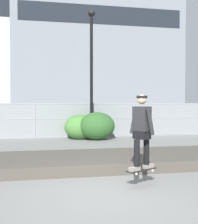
{
  "coord_description": "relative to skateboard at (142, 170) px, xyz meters",
  "views": [
    {
      "loc": [
        -1.29,
        -5.56,
        1.85
      ],
      "look_at": [
        0.96,
        5.97,
        1.49
      ],
      "focal_mm": 46.27,
      "sensor_mm": 36.0,
      "label": 1
    }
  ],
  "objects": [
    {
      "name": "ground_plane",
      "position": [
        -0.86,
        -0.51,
        -0.36
      ],
      "size": [
        120.0,
        120.0,
        0.0
      ],
      "primitive_type": "plane",
      "color": "slate"
    },
    {
      "name": "skateboard",
      "position": [
        0.0,
        0.0,
        0.0
      ],
      "size": [
        0.8,
        0.55,
        0.07
      ],
      "color": "black"
    },
    {
      "name": "shrub_center",
      "position": [
        0.52,
        8.16,
        0.33
      ],
      "size": [
        1.81,
        1.48,
        1.4
      ],
      "color": "#2D5B28",
      "rests_on": "ground_plane"
    },
    {
      "name": "chain_fence",
      "position": [
        -0.86,
        9.34,
        0.57
      ],
      "size": [
        17.11,
        0.06,
        1.85
      ],
      "color": "gray",
      "rests_on": "ground_plane"
    },
    {
      "name": "gravel_berm",
      "position": [
        -0.86,
        2.26,
        -0.21
      ],
      "size": [
        14.65,
        2.56,
        0.3
      ],
      "primitive_type": "cube",
      "color": "#4C473F",
      "rests_on": "ground_plane"
    },
    {
      "name": "street_lamp",
      "position": [
        0.38,
        9.01,
        3.84
      ],
      "size": [
        0.44,
        0.44,
        6.75
      ],
      "color": "black",
      "rests_on": "ground_plane"
    },
    {
      "name": "shrub_left",
      "position": [
        -0.28,
        8.6,
        0.26
      ],
      "size": [
        1.62,
        1.32,
        1.25
      ],
      "color": "#477F38",
      "rests_on": "ground_plane"
    },
    {
      "name": "skater",
      "position": [
        0.0,
        0.0,
        0.95
      ],
      "size": [
        0.68,
        0.62,
        1.66
      ],
      "color": "gray",
      "rests_on": "skateboard"
    },
    {
      "name": "office_block",
      "position": [
        5.85,
        38.19,
        10.71
      ],
      "size": [
        24.15,
        11.89,
        22.14
      ],
      "color": "slate",
      "rests_on": "ground_plane"
    }
  ]
}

